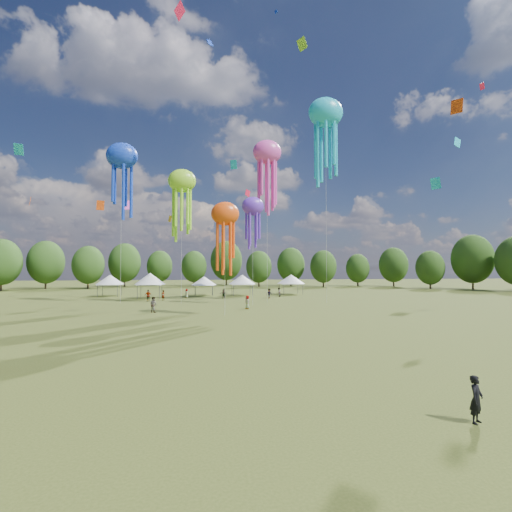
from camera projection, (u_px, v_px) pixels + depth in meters
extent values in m
plane|color=#384416|center=(273.00, 427.00, 11.73)|extent=(300.00, 300.00, 0.00)
imported|color=black|center=(476.00, 399.00, 12.05)|extent=(0.67, 0.62, 1.55)
imported|color=gray|center=(153.00, 305.00, 41.93)|extent=(1.12, 1.08, 1.81)
imported|color=gray|center=(187.00, 293.00, 62.75)|extent=(0.72, 0.88, 1.55)
imported|color=gray|center=(279.00, 292.00, 65.26)|extent=(0.94, 0.99, 1.62)
imported|color=gray|center=(269.00, 293.00, 62.06)|extent=(1.15, 0.80, 1.62)
imported|color=gray|center=(148.00, 296.00, 55.66)|extent=(1.11, 0.59, 1.80)
imported|color=gray|center=(224.00, 294.00, 61.82)|extent=(1.44, 1.16, 1.54)
imported|color=gray|center=(163.00, 295.00, 57.69)|extent=(0.67, 0.70, 1.62)
imported|color=gray|center=(247.00, 302.00, 45.87)|extent=(0.76, 0.94, 1.67)
cylinder|color=#47474C|center=(97.00, 291.00, 64.70)|extent=(0.08, 0.08, 2.06)
cylinder|color=#47474C|center=(103.00, 290.00, 68.07)|extent=(0.08, 0.08, 2.06)
cylinder|color=#47474C|center=(117.00, 291.00, 65.20)|extent=(0.08, 0.08, 2.06)
cylinder|color=#47474C|center=(122.00, 290.00, 68.56)|extent=(0.08, 0.08, 2.06)
cube|color=white|center=(110.00, 285.00, 66.67)|extent=(3.80, 3.80, 0.10)
cone|color=white|center=(110.00, 280.00, 66.70)|extent=(4.94, 4.94, 1.76)
cylinder|color=#47474C|center=(137.00, 292.00, 59.97)|extent=(0.08, 0.08, 2.26)
cylinder|color=#47474C|center=(141.00, 291.00, 63.48)|extent=(0.08, 0.08, 2.26)
cylinder|color=#47474C|center=(159.00, 292.00, 60.49)|extent=(0.08, 0.08, 2.26)
cylinder|color=#47474C|center=(162.00, 291.00, 63.99)|extent=(0.08, 0.08, 2.26)
cube|color=white|center=(150.00, 285.00, 62.02)|extent=(3.94, 3.94, 0.10)
cone|color=white|center=(150.00, 279.00, 62.06)|extent=(5.12, 5.12, 1.94)
cylinder|color=#47474C|center=(195.00, 291.00, 66.37)|extent=(0.08, 0.08, 1.87)
cylinder|color=#47474C|center=(195.00, 290.00, 69.53)|extent=(0.08, 0.08, 1.87)
cylinder|color=#47474C|center=(213.00, 291.00, 66.83)|extent=(0.08, 0.08, 1.87)
cylinder|color=#47474C|center=(212.00, 290.00, 69.99)|extent=(0.08, 0.08, 1.87)
cube|color=white|center=(204.00, 285.00, 68.21)|extent=(3.59, 3.59, 0.10)
cone|color=white|center=(204.00, 281.00, 68.24)|extent=(4.67, 4.67, 1.61)
cylinder|color=#47474C|center=(233.00, 291.00, 66.27)|extent=(0.08, 0.08, 2.03)
cylinder|color=#47474C|center=(232.00, 290.00, 69.73)|extent=(0.08, 0.08, 2.03)
cylinder|color=#47474C|center=(253.00, 291.00, 66.78)|extent=(0.08, 0.08, 2.03)
cylinder|color=#47474C|center=(250.00, 289.00, 70.23)|extent=(0.08, 0.08, 2.03)
cube|color=white|center=(242.00, 284.00, 68.29)|extent=(3.89, 3.89, 0.10)
cone|color=white|center=(242.00, 279.00, 68.32)|extent=(5.06, 5.06, 1.74)
cylinder|color=#47474C|center=(284.00, 290.00, 69.14)|extent=(0.08, 0.08, 2.02)
cylinder|color=#47474C|center=(280.00, 289.00, 72.81)|extent=(0.08, 0.08, 2.02)
cylinder|color=#47474C|center=(303.00, 290.00, 69.68)|extent=(0.08, 0.08, 2.02)
cylinder|color=#47474C|center=(298.00, 289.00, 73.35)|extent=(0.08, 0.08, 2.02)
cube|color=white|center=(291.00, 284.00, 71.28)|extent=(4.12, 4.12, 0.10)
cone|color=white|center=(291.00, 279.00, 71.31)|extent=(5.35, 5.35, 1.73)
ellipsoid|color=#9EF227|center=(182.00, 181.00, 53.02)|extent=(4.02, 2.82, 3.42)
cylinder|color=beige|center=(182.00, 242.00, 52.72)|extent=(0.03, 0.03, 17.77)
ellipsoid|color=#F046B6|center=(267.00, 152.00, 55.24)|extent=(4.32, 3.03, 3.67)
cylinder|color=beige|center=(267.00, 227.00, 54.86)|extent=(0.03, 0.03, 22.63)
ellipsoid|color=#6930D5|center=(253.00, 206.00, 51.14)|extent=(3.10, 2.17, 2.64)
cylinder|color=beige|center=(253.00, 255.00, 50.91)|extent=(0.03, 0.03, 13.77)
ellipsoid|color=blue|center=(122.00, 156.00, 53.48)|extent=(4.52, 3.16, 3.84)
cylinder|color=beige|center=(121.00, 229.00, 53.12)|extent=(0.03, 0.03, 21.53)
ellipsoid|color=#FF500F|center=(225.00, 214.00, 39.79)|extent=(3.06, 2.14, 2.60)
cylinder|color=beige|center=(225.00, 264.00, 39.61)|extent=(0.03, 0.03, 11.03)
ellipsoid|color=#1ABADE|center=(326.00, 113.00, 55.02)|extent=(5.27, 3.69, 4.48)
cylinder|color=beige|center=(326.00, 207.00, 54.54)|extent=(0.03, 0.03, 28.53)
cube|color=blue|center=(210.00, 43.00, 48.04)|extent=(0.98, 0.73, 1.04)
cube|color=#1ABADE|center=(234.00, 165.00, 75.94)|extent=(1.46, 1.21, 1.87)
cube|color=#F046B6|center=(321.00, 122.00, 74.55)|extent=(0.53, 0.70, 0.87)
cube|color=red|center=(248.00, 193.00, 65.78)|extent=(1.12, 0.90, 1.54)
cube|color=#FF500F|center=(457.00, 106.00, 33.28)|extent=(0.71, 0.88, 1.38)
cube|color=#1ABADE|center=(457.00, 142.00, 47.30)|extent=(1.35, 0.54, 1.57)
cube|color=red|center=(180.00, 11.00, 51.84)|extent=(1.51, 1.80, 2.46)
cube|color=#FF500F|center=(100.00, 205.00, 70.43)|extent=(1.53, 0.10, 1.94)
cube|color=#9EF227|center=(302.00, 44.00, 58.12)|extent=(1.59, 1.07, 2.12)
cube|color=#1ABADE|center=(436.00, 183.00, 67.50)|extent=(1.69, 1.24, 2.28)
cube|color=#6930D5|center=(319.00, 184.00, 86.15)|extent=(0.25, 1.15, 1.44)
cube|color=red|center=(482.00, 86.00, 47.08)|extent=(0.92, 0.35, 0.99)
cube|color=#FF500F|center=(30.00, 201.00, 68.97)|extent=(0.91, 1.40, 1.91)
cube|color=gold|center=(170.00, 219.00, 64.07)|extent=(0.79, 0.93, 1.35)
cube|color=blue|center=(276.00, 12.00, 75.36)|extent=(0.59, 0.66, 0.98)
cube|color=#1ABADE|center=(19.00, 149.00, 35.70)|extent=(0.97, 0.58, 1.08)
cube|color=#F046B6|center=(127.00, 205.00, 61.43)|extent=(1.80, 1.12, 1.79)
cylinder|color=#38281C|center=(1.00, 283.00, 82.27)|extent=(0.44, 0.44, 3.36)
ellipsoid|color=#284717|center=(1.00, 262.00, 82.43)|extent=(8.40, 8.40, 10.51)
cylinder|color=#38281C|center=(46.00, 282.00, 90.44)|extent=(0.44, 0.44, 3.41)
ellipsoid|color=#284717|center=(46.00, 262.00, 90.60)|extent=(8.53, 8.53, 10.66)
cylinder|color=#38281C|center=(88.00, 282.00, 91.43)|extent=(0.44, 0.44, 3.07)
ellipsoid|color=#284717|center=(88.00, 265.00, 91.58)|extent=(7.66, 7.66, 9.58)
cylinder|color=#38281C|center=(125.00, 281.00, 100.68)|extent=(0.44, 0.44, 3.43)
ellipsoid|color=#284717|center=(125.00, 263.00, 100.85)|extent=(8.58, 8.58, 10.73)
cylinder|color=#38281C|center=(160.00, 281.00, 107.50)|extent=(0.44, 0.44, 2.95)
ellipsoid|color=#284717|center=(160.00, 266.00, 107.64)|extent=(7.37, 7.37, 9.21)
cylinder|color=#38281C|center=(194.00, 281.00, 105.10)|extent=(0.44, 0.44, 2.89)
ellipsoid|color=#284717|center=(194.00, 266.00, 105.24)|extent=(7.23, 7.23, 9.04)
cylinder|color=#38281C|center=(226.00, 279.00, 110.89)|extent=(0.44, 0.44, 3.84)
ellipsoid|color=#284717|center=(226.00, 261.00, 111.08)|extent=(9.60, 9.60, 11.99)
cylinder|color=#38281C|center=(259.00, 282.00, 101.15)|extent=(0.44, 0.44, 2.84)
ellipsoid|color=#284717|center=(259.00, 267.00, 101.29)|extent=(7.11, 7.11, 8.89)
cylinder|color=#38281C|center=(291.00, 280.00, 105.13)|extent=(0.44, 0.44, 3.16)
ellipsoid|color=#284717|center=(291.00, 265.00, 105.29)|extent=(7.91, 7.91, 9.88)
cylinder|color=#38281C|center=(323.00, 282.00, 100.57)|extent=(0.44, 0.44, 2.88)
ellipsoid|color=#284717|center=(323.00, 266.00, 100.71)|extent=(7.21, 7.21, 9.01)
cylinder|color=#38281C|center=(358.00, 282.00, 104.07)|extent=(0.44, 0.44, 2.63)
ellipsoid|color=#284717|center=(358.00, 268.00, 104.19)|extent=(6.57, 6.57, 8.22)
cylinder|color=#38281C|center=(394.00, 281.00, 101.91)|extent=(0.44, 0.44, 3.13)
ellipsoid|color=#284717|center=(393.00, 265.00, 102.06)|extent=(7.81, 7.81, 9.77)
cylinder|color=#38281C|center=(430.00, 283.00, 90.57)|extent=(0.44, 0.44, 2.72)
ellipsoid|color=#284717|center=(430.00, 268.00, 90.70)|extent=(6.80, 6.80, 8.50)
cylinder|color=#38281C|center=(473.00, 281.00, 89.08)|extent=(0.44, 0.44, 3.81)
ellipsoid|color=#284717|center=(472.00, 259.00, 89.26)|extent=(9.52, 9.52, 11.90)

